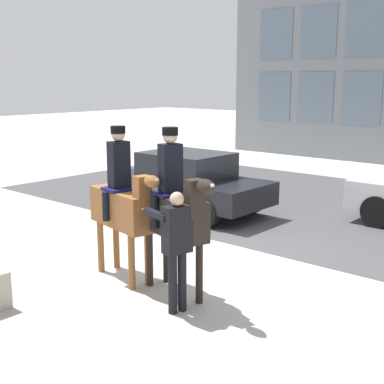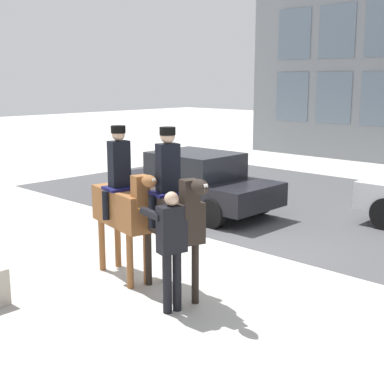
% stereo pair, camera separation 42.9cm
% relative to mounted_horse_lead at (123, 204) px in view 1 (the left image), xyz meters
% --- Properties ---
extents(ground_plane, '(80.00, 80.00, 0.00)m').
position_rel_mounted_horse_lead_xyz_m(ground_plane, '(0.51, 2.18, -1.29)').
color(ground_plane, '#B2AFA8').
extents(road_surface, '(18.50, 8.50, 0.01)m').
position_rel_mounted_horse_lead_xyz_m(road_surface, '(0.51, 6.93, -1.29)').
color(road_surface, '#444447').
rests_on(road_surface, ground_plane).
extents(mounted_horse_lead, '(1.83, 0.72, 2.56)m').
position_rel_mounted_horse_lead_xyz_m(mounted_horse_lead, '(0.00, 0.00, 0.00)').
color(mounted_horse_lead, brown).
rests_on(mounted_horse_lead, ground_plane).
extents(mounted_horse_companion, '(1.82, 0.85, 2.60)m').
position_rel_mounted_horse_lead_xyz_m(mounted_horse_companion, '(1.11, 0.03, 0.06)').
color(mounted_horse_companion, black).
rests_on(mounted_horse_companion, ground_plane).
extents(pedestrian_bystander, '(0.90, 0.44, 1.77)m').
position_rel_mounted_horse_lead_xyz_m(pedestrian_bystander, '(1.55, -0.41, -0.25)').
color(pedestrian_bystander, black).
rests_on(pedestrian_bystander, ground_plane).
extents(street_car_near_lane, '(4.09, 1.97, 1.51)m').
position_rel_mounted_horse_lead_xyz_m(street_car_near_lane, '(-2.26, 4.22, -0.51)').
color(street_car_near_lane, black).
rests_on(street_car_near_lane, ground_plane).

